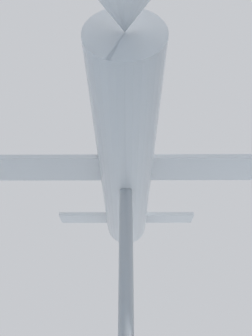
# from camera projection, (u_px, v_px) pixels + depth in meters

# --- Properties ---
(support_pylon_central) EXTENTS (0.48, 0.48, 7.57)m
(support_pylon_central) POSITION_uv_depth(u_px,v_px,m) (126.00, 300.00, 10.17)
(support_pylon_central) COLOR #999EA3
(support_pylon_central) RESTS_ON ground_plane
(suspended_airplane) EXTENTS (21.79, 13.81, 3.10)m
(suspended_airplane) POSITION_uv_depth(u_px,v_px,m) (126.00, 164.00, 12.41)
(suspended_airplane) COLOR #B2B7BC
(suspended_airplane) RESTS_ON support_pylon_central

